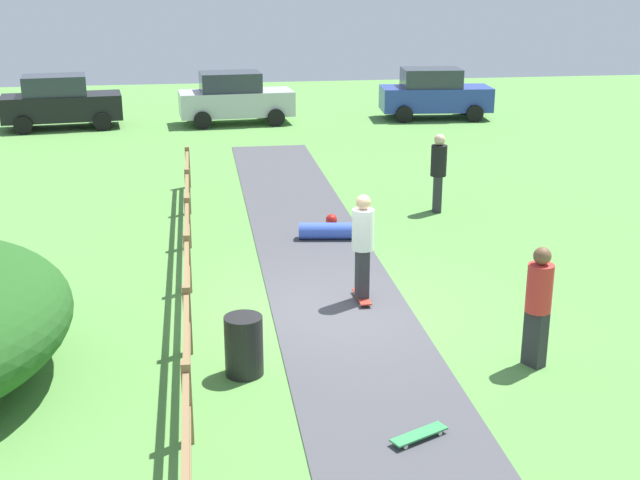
# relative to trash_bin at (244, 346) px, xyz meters

# --- Properties ---
(ground_plane) EXTENTS (60.00, 60.00, 0.00)m
(ground_plane) POSITION_rel_trash_bin_xyz_m (1.80, 2.10, -0.45)
(ground_plane) COLOR #568E42
(asphalt_path) EXTENTS (2.40, 28.00, 0.02)m
(asphalt_path) POSITION_rel_trash_bin_xyz_m (1.80, 2.10, -0.44)
(asphalt_path) COLOR #47474C
(asphalt_path) RESTS_ON ground_plane
(wooden_fence) EXTENTS (0.12, 18.12, 1.10)m
(wooden_fence) POSITION_rel_trash_bin_xyz_m (-0.80, 2.10, 0.22)
(wooden_fence) COLOR olive
(wooden_fence) RESTS_ON ground_plane
(trash_bin) EXTENTS (0.56, 0.56, 0.90)m
(trash_bin) POSITION_rel_trash_bin_xyz_m (0.00, 0.00, 0.00)
(trash_bin) COLOR black
(trash_bin) RESTS_ON ground_plane
(skater_riding) EXTENTS (0.38, 0.80, 1.93)m
(skater_riding) POSITION_rel_trash_bin_xyz_m (2.23, 2.48, 0.66)
(skater_riding) COLOR #B23326
(skater_riding) RESTS_ON asphalt_path
(skater_fallen) EXTENTS (1.48, 1.25, 0.36)m
(skater_fallen) POSITION_rel_trash_bin_xyz_m (2.29, 6.11, -0.25)
(skater_fallen) COLOR blue
(skater_fallen) RESTS_ON asphalt_path
(skateboard_loose) EXTENTS (0.81, 0.53, 0.08)m
(skateboard_loose) POSITION_rel_trash_bin_xyz_m (2.05, -2.15, -0.36)
(skateboard_loose) COLOR #338C4C
(skateboard_loose) RESTS_ON asphalt_path
(bystander_red) EXTENTS (0.51, 0.51, 1.85)m
(bystander_red) POSITION_rel_trash_bin_xyz_m (4.28, -0.35, 0.58)
(bystander_red) COLOR #2D2D33
(bystander_red) RESTS_ON ground_plane
(bystander_black) EXTENTS (0.45, 0.45, 1.89)m
(bystander_black) POSITION_rel_trash_bin_xyz_m (5.14, 7.84, 0.61)
(bystander_black) COLOR #2D2D33
(bystander_black) RESTS_ON ground_plane
(parked_car_silver) EXTENTS (4.31, 2.23, 1.92)m
(parked_car_silver) POSITION_rel_trash_bin_xyz_m (0.95, 20.50, 0.51)
(parked_car_silver) COLOR #B7B7BC
(parked_car_silver) RESTS_ON ground_plane
(parked_car_blue) EXTENTS (4.32, 2.27, 1.92)m
(parked_car_blue) POSITION_rel_trash_bin_xyz_m (8.64, 20.51, 0.51)
(parked_car_blue) COLOR #283D99
(parked_car_blue) RESTS_ON ground_plane
(parked_car_black) EXTENTS (4.37, 2.39, 1.92)m
(parked_car_black) POSITION_rel_trash_bin_xyz_m (-5.36, 20.50, 0.51)
(parked_car_black) COLOR black
(parked_car_black) RESTS_ON ground_plane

